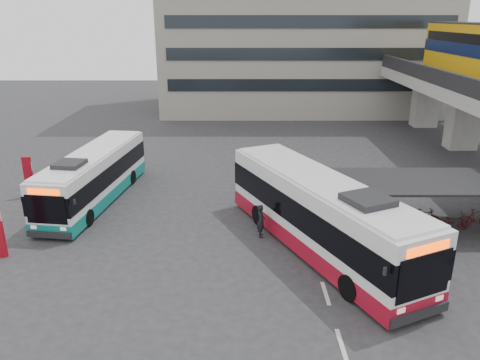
{
  "coord_description": "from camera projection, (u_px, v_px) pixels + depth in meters",
  "views": [
    {
      "loc": [
        -0.85,
        -18.63,
        10.19
      ],
      "look_at": [
        -0.81,
        4.56,
        2.0
      ],
      "focal_mm": 35.0,
      "sensor_mm": 36.0,
      "label": 1
    }
  ],
  "objects": [
    {
      "name": "bike_shelter",
      "position": [
        426.0,
        202.0,
        23.34
      ],
      "size": [
        10.0,
        4.0,
        2.54
      ],
      "color": "#595B60",
      "rests_on": "ground"
    },
    {
      "name": "sign_totem_north",
      "position": [
        29.0,
        176.0,
        27.41
      ],
      "size": [
        0.53,
        0.18,
        2.46
      ],
      "rotation": [
        0.0,
        0.0,
        0.05
      ],
      "color": "maroon",
      "rests_on": "ground"
    },
    {
      "name": "pedestrian",
      "position": [
        261.0,
        221.0,
        22.54
      ],
      "size": [
        0.4,
        0.6,
        1.65
      ],
      "primitive_type": "imported",
      "rotation": [
        0.0,
        0.0,
        1.57
      ],
      "color": "black",
      "rests_on": "ground"
    },
    {
      "name": "bus_main",
      "position": [
        319.0,
        214.0,
        21.05
      ],
      "size": [
        7.69,
        12.43,
        3.69
      ],
      "rotation": [
        0.0,
        0.0,
        0.43
      ],
      "color": "white",
      "rests_on": "ground"
    },
    {
      "name": "ground",
      "position": [
        258.0,
        256.0,
        20.96
      ],
      "size": [
        120.0,
        120.0,
        0.0
      ],
      "primitive_type": "plane",
      "color": "#28282B",
      "rests_on": "ground"
    },
    {
      "name": "bus_teal",
      "position": [
        94.0,
        176.0,
        26.78
      ],
      "size": [
        3.71,
        10.87,
        3.15
      ],
      "rotation": [
        0.0,
        0.0,
        -0.13
      ],
      "color": "white",
      "rests_on": "ground"
    },
    {
      "name": "road_markings",
      "position": [
        326.0,
        293.0,
        18.13
      ],
      "size": [
        0.15,
        7.6,
        0.01
      ],
      "color": "beige",
      "rests_on": "ground"
    }
  ]
}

